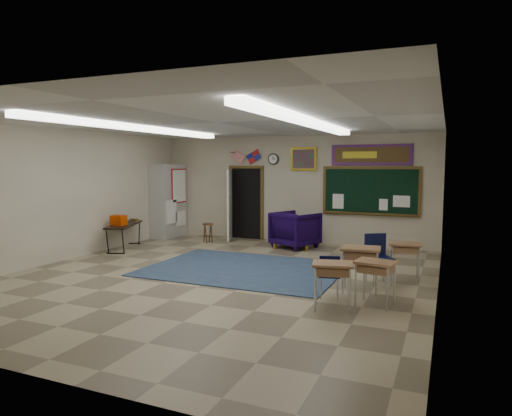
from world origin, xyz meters
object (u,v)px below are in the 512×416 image
at_px(folding_table, 124,235).
at_px(wooden_stool, 208,233).
at_px(student_desk_front_right, 405,259).
at_px(wingback_armchair, 295,229).
at_px(student_desk_front_left, 360,267).

height_order(folding_table, wooden_stool, folding_table).
bearing_deg(wooden_stool, student_desk_front_right, -21.64).
xyz_separation_m(student_desk_front_right, folding_table, (-7.04, 0.47, -0.04)).
xyz_separation_m(wingback_armchair, wooden_stool, (-2.50, -0.25, -0.20)).
height_order(wingback_armchair, student_desk_front_left, wingback_armchair).
height_order(wingback_armchair, student_desk_front_right, wingback_armchair).
relative_size(student_desk_front_right, wooden_stool, 1.31).
distance_m(wingback_armchair, student_desk_front_left, 4.32).
bearing_deg(student_desk_front_left, student_desk_front_right, 56.19).
height_order(wingback_armchair, folding_table, wingback_armchair).
distance_m(student_desk_front_left, folding_table, 6.62).
relative_size(wingback_armchair, wooden_stool, 1.94).
relative_size(wingback_armchair, folding_table, 0.63).
relative_size(student_desk_front_left, wooden_stool, 1.45).
bearing_deg(student_desk_front_right, wooden_stool, 150.35).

